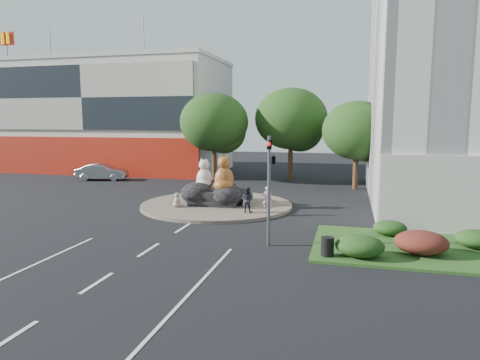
# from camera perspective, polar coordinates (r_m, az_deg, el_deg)

# --- Properties ---
(ground) EXTENTS (120.00, 120.00, 0.00)m
(ground) POSITION_cam_1_polar(r_m,az_deg,el_deg) (19.55, -12.09, -9.12)
(ground) COLOR black
(ground) RESTS_ON ground
(roundabout_island) EXTENTS (10.00, 10.00, 0.20)m
(roundabout_island) POSITION_cam_1_polar(r_m,az_deg,el_deg) (28.54, -3.13, -3.34)
(roundabout_island) COLOR brown
(roundabout_island) RESTS_ON ground
(rock_plinth) EXTENTS (3.20, 2.60, 0.90)m
(rock_plinth) POSITION_cam_1_polar(r_m,az_deg,el_deg) (28.44, -3.14, -2.26)
(rock_plinth) COLOR black
(rock_plinth) RESTS_ON roundabout_island
(shophouse_block) EXTENTS (25.20, 12.30, 17.40)m
(shophouse_block) POSITION_cam_1_polar(r_m,az_deg,el_deg) (51.86, -16.46, 8.17)
(shophouse_block) COLOR beige
(shophouse_block) RESTS_ON ground
(grass_verge) EXTENTS (10.00, 6.00, 0.12)m
(grass_verge) POSITION_cam_1_polar(r_m,az_deg,el_deg) (20.77, 23.90, -8.44)
(grass_verge) COLOR #224517
(grass_verge) RESTS_ON ground
(tree_left) EXTENTS (6.46, 6.46, 8.27)m
(tree_left) POSITION_cam_1_polar(r_m,az_deg,el_deg) (40.68, -3.36, 7.31)
(tree_left) COLOR #382314
(tree_left) RESTS_ON ground
(tree_mid) EXTENTS (6.84, 6.84, 8.76)m
(tree_mid) POSITION_cam_1_polar(r_m,az_deg,el_deg) (41.10, 6.93, 7.71)
(tree_mid) COLOR #382314
(tree_mid) RESTS_ON ground
(tree_right) EXTENTS (5.70, 5.70, 7.30)m
(tree_right) POSITION_cam_1_polar(r_m,az_deg,el_deg) (36.77, 15.43, 6.02)
(tree_right) COLOR #382314
(tree_right) RESTS_ON ground
(hedge_near_green) EXTENTS (2.00, 1.60, 0.90)m
(hedge_near_green) POSITION_cam_1_polar(r_m,az_deg,el_deg) (18.41, 15.68, -8.46)
(hedge_near_green) COLOR #133510
(hedge_near_green) RESTS_ON grass_verge
(hedge_red) EXTENTS (2.20, 1.76, 0.99)m
(hedge_red) POSITION_cam_1_polar(r_m,az_deg,el_deg) (19.60, 23.01, -7.67)
(hedge_red) COLOR #4D2114
(hedge_red) RESTS_ON grass_verge
(hedge_mid_green) EXTENTS (1.80, 1.44, 0.81)m
(hedge_mid_green) POSITION_cam_1_polar(r_m,az_deg,el_deg) (21.56, 29.04, -6.90)
(hedge_mid_green) COLOR #133510
(hedge_mid_green) RESTS_ON grass_verge
(hedge_back_green) EXTENTS (1.60, 1.28, 0.72)m
(hedge_back_green) POSITION_cam_1_polar(r_m,az_deg,el_deg) (22.20, 19.37, -6.06)
(hedge_back_green) COLOR #133510
(hedge_back_green) RESTS_ON grass_verge
(traffic_light) EXTENTS (0.44, 1.24, 5.00)m
(traffic_light) POSITION_cam_1_polar(r_m,az_deg,el_deg) (19.09, 4.17, 1.74)
(traffic_light) COLOR #595B60
(traffic_light) RESTS_ON ground
(street_lamp) EXTENTS (2.34, 0.22, 8.06)m
(street_lamp) POSITION_cam_1_polar(r_m,az_deg,el_deg) (25.09, 24.47, 4.66)
(street_lamp) COLOR #595B60
(street_lamp) RESTS_ON ground
(cat_white) EXTENTS (1.45, 1.33, 2.09)m
(cat_white) POSITION_cam_1_polar(r_m,az_deg,el_deg) (28.81, -4.80, 0.86)
(cat_white) COLOR beige
(cat_white) RESTS_ON rock_plinth
(cat_tabby) EXTENTS (1.68, 1.53, 2.40)m
(cat_tabby) POSITION_cam_1_polar(r_m,az_deg,el_deg) (27.74, -2.13, 0.94)
(cat_tabby) COLOR #CA592A
(cat_tabby) RESTS_ON rock_plinth
(kitten_calico) EXTENTS (0.76, 0.75, 0.95)m
(kitten_calico) POSITION_cam_1_polar(r_m,az_deg,el_deg) (27.59, -8.41, -2.59)
(kitten_calico) COLOR silver
(kitten_calico) RESTS_ON roundabout_island
(kitten_white) EXTENTS (0.67, 0.68, 0.85)m
(kitten_white) POSITION_cam_1_polar(r_m,az_deg,el_deg) (27.39, 0.82, -2.69)
(kitten_white) COLOR silver
(kitten_white) RESTS_ON roundabout_island
(pedestrian_pink) EXTENTS (0.65, 0.50, 1.57)m
(pedestrian_pink) POSITION_cam_1_polar(r_m,az_deg,el_deg) (25.79, 3.65, -2.57)
(pedestrian_pink) COLOR pink
(pedestrian_pink) RESTS_ON roundabout_island
(pedestrian_dark) EXTENTS (0.84, 0.71, 1.53)m
(pedestrian_dark) POSITION_cam_1_polar(r_m,az_deg,el_deg) (25.66, 0.96, -2.64)
(pedestrian_dark) COLOR #202129
(pedestrian_dark) RESTS_ON roundabout_island
(parked_car) EXTENTS (5.01, 2.72, 1.57)m
(parked_car) POSITION_cam_1_polar(r_m,az_deg,el_deg) (43.06, -17.92, 1.02)
(parked_car) COLOR #94979B
(parked_car) RESTS_ON ground
(litter_bin) EXTENTS (0.61, 0.61, 0.79)m
(litter_bin) POSITION_cam_1_polar(r_m,az_deg,el_deg) (18.22, 11.58, -8.68)
(litter_bin) COLOR black
(litter_bin) RESTS_ON grass_verge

